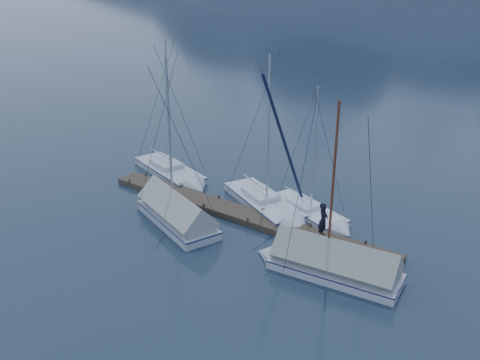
% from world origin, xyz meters
% --- Properties ---
extents(ground, '(1000.00, 1000.00, 0.00)m').
position_xyz_m(ground, '(0.00, 0.00, 0.00)').
color(ground, '#152231').
rests_on(ground, ground).
extents(dock, '(18.00, 1.50, 0.54)m').
position_xyz_m(dock, '(0.00, 2.00, 0.11)').
color(dock, '#382D23').
rests_on(dock, ground).
extents(mooring_posts, '(15.12, 1.52, 0.35)m').
position_xyz_m(mooring_posts, '(-0.50, 2.00, 0.35)').
color(mooring_posts, '#382D23').
rests_on(mooring_posts, ground).
extents(sailboat_open_left, '(7.54, 4.15, 9.60)m').
position_xyz_m(sailboat_open_left, '(-6.71, 4.15, 0.17)').
color(sailboat_open_left, silver).
rests_on(sailboat_open_left, ground).
extents(sailboat_open_mid, '(7.33, 5.03, 9.50)m').
position_xyz_m(sailboat_open_mid, '(1.04, 3.55, 0.17)').
color(sailboat_open_mid, silver).
rests_on(sailboat_open_mid, ground).
extents(sailboat_open_right, '(6.19, 3.74, 7.92)m').
position_xyz_m(sailboat_open_right, '(3.46, 4.28, 0.14)').
color(sailboat_open_right, silver).
rests_on(sailboat_open_right, ground).
extents(sailboat_covered_near, '(6.92, 2.95, 8.76)m').
position_xyz_m(sailboat_covered_near, '(6.28, -0.28, 0.44)').
color(sailboat_covered_near, silver).
rests_on(sailboat_covered_near, ground).
extents(sailboat_covered_far, '(7.14, 4.29, 9.61)m').
position_xyz_m(sailboat_covered_far, '(-2.78, -0.41, 0.47)').
color(sailboat_covered_far, silver).
rests_on(sailboat_covered_far, ground).
extents(person, '(0.55, 0.73, 1.82)m').
position_xyz_m(person, '(4.97, 2.08, 1.25)').
color(person, black).
rests_on(person, dock).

